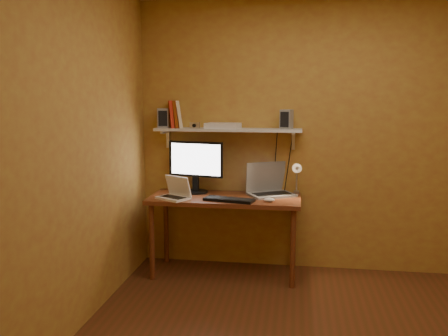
% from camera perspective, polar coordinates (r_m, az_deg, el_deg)
% --- Properties ---
extents(room, '(3.44, 3.24, 2.64)m').
position_cam_1_polar(room, '(3.03, 11.91, 1.29)').
color(room, '#5E2C18').
rests_on(room, ground).
extents(desk, '(1.40, 0.60, 0.75)m').
position_cam_1_polar(desk, '(4.45, 0.10, -4.56)').
color(desk, brown).
rests_on(desk, ground).
extents(wall_shelf, '(1.40, 0.25, 0.21)m').
position_cam_1_polar(wall_shelf, '(4.53, 0.48, 4.58)').
color(wall_shelf, silver).
rests_on(wall_shelf, room).
extents(monitor, '(0.55, 0.28, 0.50)m').
position_cam_1_polar(monitor, '(4.57, -3.44, 0.46)').
color(monitor, black).
rests_on(monitor, desk).
extents(laptop, '(0.50, 0.45, 0.30)m').
position_cam_1_polar(laptop, '(4.53, 5.42, -2.21)').
color(laptop, gray).
rests_on(laptop, desk).
extents(netbook, '(0.34, 0.32, 0.21)m').
position_cam_1_polar(netbook, '(4.36, -5.86, -2.94)').
color(netbook, white).
rests_on(netbook, desk).
extents(keyboard, '(0.47, 0.25, 0.02)m').
position_cam_1_polar(keyboard, '(4.25, 0.62, -3.83)').
color(keyboard, black).
rests_on(keyboard, desk).
extents(mouse, '(0.10, 0.07, 0.04)m').
position_cam_1_polar(mouse, '(4.23, 5.46, -3.83)').
color(mouse, white).
rests_on(mouse, desk).
extents(desk_lamp, '(0.09, 0.23, 0.38)m').
position_cam_1_polar(desk_lamp, '(4.46, 8.76, -0.75)').
color(desk_lamp, silver).
rests_on(desk_lamp, desk).
extents(speaker_left, '(0.13, 0.13, 0.19)m').
position_cam_1_polar(speaker_left, '(4.66, -7.38, 5.97)').
color(speaker_left, gray).
rests_on(speaker_left, wall_shelf).
extents(speaker_right, '(0.13, 0.13, 0.18)m').
position_cam_1_polar(speaker_right, '(4.48, 7.53, 5.83)').
color(speaker_right, gray).
rests_on(speaker_right, wall_shelf).
extents(books, '(0.19, 0.19, 0.26)m').
position_cam_1_polar(books, '(4.64, -5.93, 6.45)').
color(books, red).
rests_on(books, wall_shelf).
extents(shelf_camera, '(0.10, 0.05, 0.06)m').
position_cam_1_polar(shelf_camera, '(4.53, -3.54, 5.13)').
color(shelf_camera, silver).
rests_on(shelf_camera, wall_shelf).
extents(router, '(0.34, 0.25, 0.05)m').
position_cam_1_polar(router, '(4.54, -0.14, 5.12)').
color(router, white).
rests_on(router, wall_shelf).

